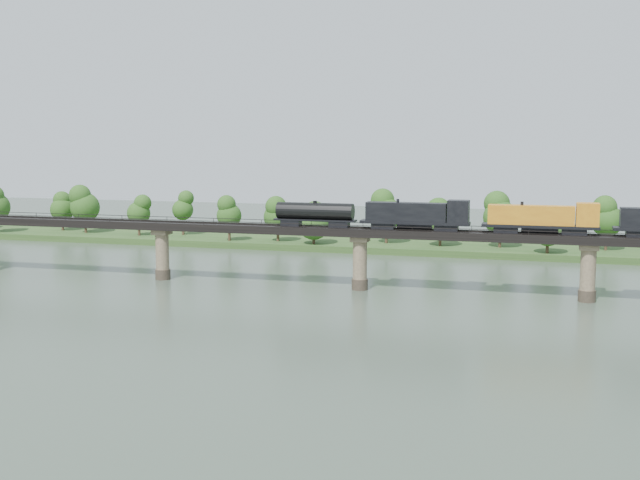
# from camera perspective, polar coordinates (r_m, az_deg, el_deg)

# --- Properties ---
(ground) EXTENTS (400.00, 400.00, 0.00)m
(ground) POSITION_cam_1_polar(r_m,az_deg,el_deg) (120.42, -0.30, -6.19)
(ground) COLOR #344235
(ground) RESTS_ON ground
(far_bank) EXTENTS (300.00, 24.00, 1.60)m
(far_bank) POSITION_cam_1_polar(r_m,az_deg,el_deg) (202.03, 6.26, -0.41)
(far_bank) COLOR #29481C
(far_bank) RESTS_ON ground
(bridge) EXTENTS (236.00, 30.00, 11.50)m
(bridge) POSITION_cam_1_polar(r_m,az_deg,el_deg) (147.89, 2.86, -1.46)
(bridge) COLOR #473A2D
(bridge) RESTS_ON ground
(bridge_superstructure) EXTENTS (220.00, 4.90, 0.75)m
(bridge_superstructure) POSITION_cam_1_polar(r_m,az_deg,el_deg) (147.03, 2.87, 0.97)
(bridge_superstructure) COLOR black
(bridge_superstructure) RESTS_ON bridge
(far_treeline) EXTENTS (289.06, 17.54, 13.60)m
(far_treeline) POSITION_cam_1_polar(r_m,az_deg,el_deg) (198.18, 3.74, 1.81)
(far_treeline) COLOR #382619
(far_treeline) RESTS_ON far_bank
(freight_train) EXTENTS (79.72, 3.11, 5.49)m
(freight_train) POSITION_cam_1_polar(r_m,az_deg,el_deg) (143.47, 12.56, 1.57)
(freight_train) COLOR black
(freight_train) RESTS_ON bridge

